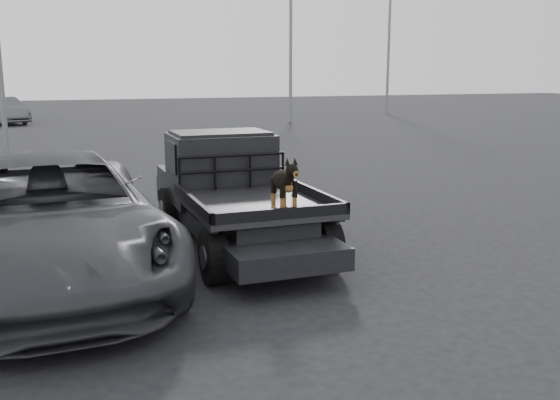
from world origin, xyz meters
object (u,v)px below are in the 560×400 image
object	(u,v)px
dog	(284,185)
distant_car_a	(3,110)
flatbed_ute	(237,218)
parked_suv	(51,219)
floodlight_far	(390,1)

from	to	relation	value
dog	distant_car_a	world-z (taller)	dog
flatbed_ute	parked_suv	world-z (taller)	parked_suv
distant_car_a	floodlight_far	world-z (taller)	floodlight_far
dog	floodlight_far	bearing A→B (deg)	57.77
flatbed_ute	distant_car_a	world-z (taller)	distant_car_a
flatbed_ute	floodlight_far	xyz separation A→B (m)	(19.04, 28.22, 6.90)
dog	distant_car_a	distance (m)	30.09
parked_suv	distant_car_a	size ratio (longest dim) A/B	1.40
flatbed_ute	dog	size ratio (longest dim) A/B	7.30
dog	parked_suv	bearing A→B (deg)	163.22
parked_suv	floodlight_far	world-z (taller)	floodlight_far
flatbed_ute	parked_suv	distance (m)	2.97
distant_car_a	floodlight_far	size ratio (longest dim) A/B	0.32
distant_car_a	flatbed_ute	bearing A→B (deg)	-101.35
floodlight_far	dog	bearing A→B (deg)	-122.23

